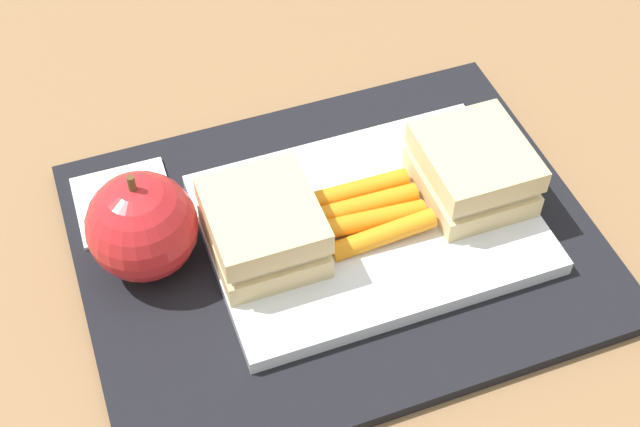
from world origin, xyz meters
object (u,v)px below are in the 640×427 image
Objects in this scene: carrot_sticks_bundle at (371,212)px; apple at (142,227)px; sandwich_half_right at (263,227)px; sandwich_half_left at (473,169)px; food_tray at (369,223)px; paper_napkin at (124,202)px.

apple is at bearing -9.53° from carrot_sticks_bundle.
sandwich_half_right is 0.08m from carrot_sticks_bundle.
sandwich_half_left is 0.23m from apple.
apple is at bearing -9.40° from food_tray.
sandwich_half_right is 0.08m from apple.
sandwich_half_right is 1.05× the size of carrot_sticks_bundle.
carrot_sticks_bundle is at bearing 0.29° from sandwich_half_left.
apple reaches higher than food_tray.
apple is at bearing -6.28° from sandwich_half_left.
carrot_sticks_bundle is at bearing 179.71° from sandwich_half_right.
food_tray is 2.68× the size of apple.
sandwich_half_left is at bearing 173.72° from apple.
food_tray is at bearing -68.39° from carrot_sticks_bundle.
sandwich_half_right is at bearing 134.16° from paper_napkin.
sandwich_half_left is (-0.08, 0.00, 0.03)m from food_tray.
food_tray is at bearing 0.00° from sandwich_half_left.
apple is (0.23, -0.03, 0.00)m from sandwich_half_left.
carrot_sticks_bundle is 0.16m from apple.
food_tray is 3.29× the size of paper_napkin.
food_tray is 3.01× the size of carrot_sticks_bundle.
food_tray is 2.88× the size of sandwich_half_right.
carrot_sticks_bundle is 0.18m from paper_napkin.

